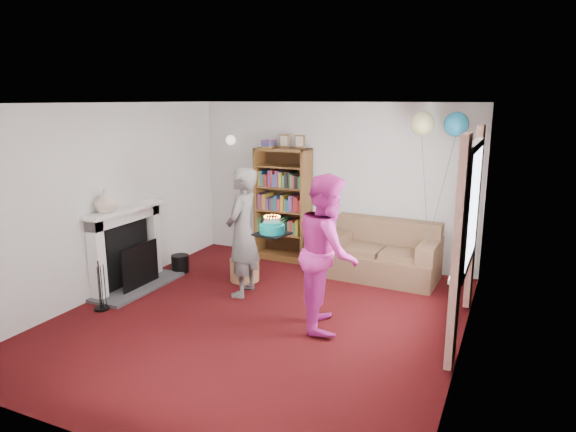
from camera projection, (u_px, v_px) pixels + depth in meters
The scene contains 16 objects.
ground at pixel (260, 318), 6.09m from camera, with size 5.00×5.00×0.00m, color #36080A.
wall_back at pixel (333, 183), 8.04m from camera, with size 4.50×0.02×2.50m, color silver.
wall_left at pixel (106, 200), 6.72m from camera, with size 0.02×5.00×2.50m, color silver.
wall_right at pixel (468, 238), 4.90m from camera, with size 0.02×5.00×2.50m, color silver.
ceiling at pixel (257, 103), 5.53m from camera, with size 4.50×5.00×0.01m, color white.
fireplace at pixel (130, 252), 6.99m from camera, with size 0.55×1.80×1.12m.
window_bay at pixel (468, 228), 5.46m from camera, with size 0.14×2.02×2.20m.
wall_sconce at pixel (231, 140), 8.47m from camera, with size 0.16×0.23×0.16m.
bookcase at pixel (284, 205), 8.24m from camera, with size 0.85×0.42×2.00m.
sofa at pixel (384, 256), 7.46m from camera, with size 1.56×0.82×0.82m.
wicker_basket at pixel (245, 269), 7.34m from camera, with size 0.42×0.42×0.37m.
person_striped at pixel (242, 232), 6.68m from camera, with size 0.62×0.41×1.70m, color black.
person_magenta at pixel (328, 252), 5.72m from camera, with size 0.85×0.67×1.76m, color #D12998.
birthday_cake at pixel (272, 229), 5.89m from camera, with size 0.34×0.34×0.22m.
balloons at pixel (439, 124), 6.80m from camera, with size 0.76×0.47×1.74m.
mantel_vase at pixel (106, 201), 6.53m from camera, with size 0.29×0.29×0.30m, color beige.
Camera 1 is at (2.65, -5.02, 2.54)m, focal length 32.00 mm.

